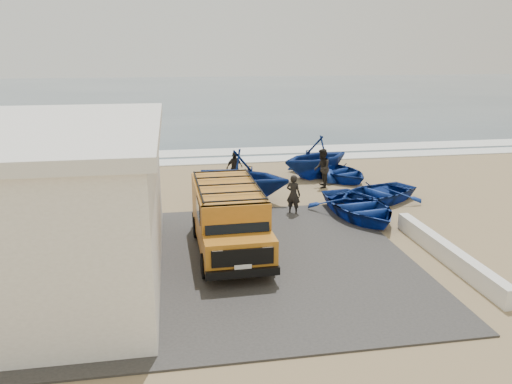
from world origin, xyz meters
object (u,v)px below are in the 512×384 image
fisherman_middle (322,168)px  fisherman_back (235,168)px  boat_near_right (375,193)px  van (229,217)px  boat_mid_right (338,172)px  building (5,204)px  boat_near_left (359,207)px  parapet (447,253)px  boat_mid_left (243,175)px  fisherman_front (293,194)px  boat_far_left (316,157)px

fisherman_middle → fisherman_back: 4.11m
boat_near_right → fisherman_back: (-5.34, 4.06, 0.37)m
van → boat_mid_right: 10.27m
building → boat_near_left: 11.95m
building → parapet: size_ratio=1.57×
boat_near_right → parapet: bearing=-27.1°
van → boat_mid_left: bearing=75.9°
van → fisherman_middle: van is taller
fisherman_front → boat_mid_right: bearing=-89.4°
parapet → boat_mid_right: (-0.08, 9.97, 0.12)m
boat_near_left → boat_far_left: size_ratio=1.07×
boat_far_left → building: bearing=-75.5°
parapet → van: size_ratio=1.18×
parapet → boat_far_left: size_ratio=1.53×
van → fisherman_front: size_ratio=3.26×
boat_near_left → boat_near_right: boat_near_left is taller
boat_mid_right → building: bearing=-163.6°
fisherman_back → fisherman_front: bearing=-99.3°
building → van: building is taller
boat_near_right → fisherman_middle: bearing=-176.6°
boat_mid_right → fisherman_front: (-3.41, -4.77, 0.39)m
boat_near_left → boat_near_right: size_ratio=1.08×
fisherman_back → parapet: bearing=-91.1°
fisherman_back → van: bearing=-126.6°
parapet → fisherman_middle: 8.83m
boat_mid_left → parapet: bearing=-111.0°
parapet → fisherman_back: bearing=117.0°
parapet → boat_mid_left: bearing=125.0°
boat_far_left → fisherman_front: boat_far_left is taller
boat_mid_left → boat_mid_right: size_ratio=1.07×
boat_mid_left → fisherman_middle: boat_mid_left is taller
boat_near_left → fisherman_front: size_ratio=2.69×
building → fisherman_back: size_ratio=6.10×
fisherman_middle → fisherman_back: fisherman_middle is taller
boat_mid_right → fisherman_middle: bearing=-153.3°
boat_mid_right → fisherman_middle: size_ratio=2.12×
boat_far_left → fisherman_middle: boat_far_left is taller
boat_near_right → boat_far_left: bearing=169.3°
boat_mid_right → van: bearing=-147.4°
parapet → boat_near_right: size_ratio=1.54×
building → fisherman_back: (7.35, 9.08, -1.39)m
van → fisherman_front: (2.89, 3.30, -0.38)m
building → boat_near_left: bearing=16.3°
boat_far_left → fisherman_front: (-2.49, -5.43, -0.25)m
parapet → fisherman_front: size_ratio=3.84×
boat_far_left → boat_near_left: bearing=-26.8°
boat_near_right → boat_far_left: size_ratio=1.00×
van → fisherman_front: bearing=47.6°
building → fisherman_middle: (11.22, 7.71, -1.26)m
fisherman_front → van: bearing=85.0°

